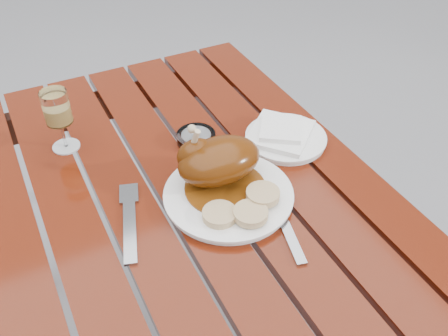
# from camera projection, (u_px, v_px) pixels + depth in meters

# --- Properties ---
(table) EXTENTS (0.80, 1.20, 0.75)m
(table) POSITION_uv_depth(u_px,v_px,m) (196.00, 305.00, 1.27)
(table) COLOR maroon
(table) RESTS_ON ground
(dinner_plate) EXTENTS (0.34, 0.34, 0.02)m
(dinner_plate) POSITION_uv_depth(u_px,v_px,m) (228.00, 196.00, 1.03)
(dinner_plate) COLOR white
(dinner_plate) RESTS_ON table
(roast_duck) EXTENTS (0.18, 0.18, 0.13)m
(roast_duck) POSITION_uv_depth(u_px,v_px,m) (216.00, 161.00, 1.02)
(roast_duck) COLOR #63310B
(roast_duck) RESTS_ON dinner_plate
(bread_dumplings) EXTENTS (0.17, 0.10, 0.02)m
(bread_dumplings) POSITION_uv_depth(u_px,v_px,m) (245.00, 207.00, 0.97)
(bread_dumplings) COLOR tan
(bread_dumplings) RESTS_ON dinner_plate
(wine_glass) EXTENTS (0.07, 0.07, 0.15)m
(wine_glass) POSITION_uv_depth(u_px,v_px,m) (60.00, 121.00, 1.12)
(wine_glass) COLOR #DBBB63
(wine_glass) RESTS_ON table
(side_plate) EXTENTS (0.23, 0.23, 0.02)m
(side_plate) POSITION_uv_depth(u_px,v_px,m) (286.00, 139.00, 1.18)
(side_plate) COLOR white
(side_plate) RESTS_ON table
(napkin) EXTENTS (0.20, 0.20, 0.01)m
(napkin) POSITION_uv_depth(u_px,v_px,m) (280.00, 133.00, 1.17)
(napkin) COLOR white
(napkin) RESTS_ON side_plate
(ashtray) EXTENTS (0.11, 0.11, 0.02)m
(ashtray) POSITION_uv_depth(u_px,v_px,m) (196.00, 138.00, 1.17)
(ashtray) COLOR #B2B7BC
(ashtray) RESTS_ON table
(fork) EXTENTS (0.08, 0.20, 0.01)m
(fork) POSITION_uv_depth(u_px,v_px,m) (130.00, 225.00, 0.97)
(fork) COLOR gray
(fork) RESTS_ON table
(knife) EXTENTS (0.07, 0.21, 0.01)m
(knife) POSITION_uv_depth(u_px,v_px,m) (284.00, 223.00, 0.97)
(knife) COLOR gray
(knife) RESTS_ON table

